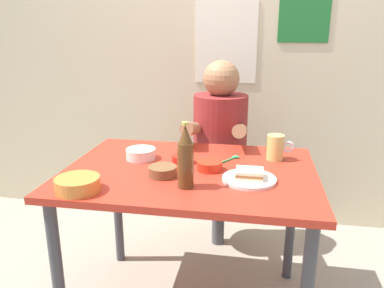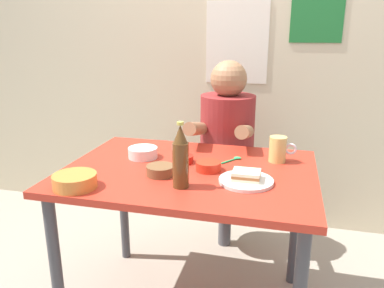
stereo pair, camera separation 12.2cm
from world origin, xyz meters
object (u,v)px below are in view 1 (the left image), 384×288
dining_table (190,188)px  condiment_bowl_brown (163,171)px  sandwich (249,174)px  plate_orange (249,179)px  stool (219,193)px  beer_mug (276,147)px  beer_bottle (185,158)px  person_seated (220,129)px

dining_table → condiment_bowl_brown: bearing=-133.7°
sandwich → plate_orange: bearing=0.0°
sandwich → condiment_bowl_brown: size_ratio=0.92×
condiment_bowl_brown → stool: bearing=77.1°
dining_table → plate_orange: plate_orange is taller
plate_orange → condiment_bowl_brown: (-0.36, -0.01, 0.02)m
beer_mug → condiment_bowl_brown: bearing=-147.9°
beer_mug → beer_bottle: bearing=-132.0°
dining_table → stool: dining_table is taller
plate_orange → beer_bottle: 0.29m
condiment_bowl_brown → plate_orange: bearing=1.1°
stool → beer_bottle: size_ratio=1.72×
stool → sandwich: 0.86m
plate_orange → beer_bottle: beer_bottle is taller
plate_orange → beer_mug: bearing=68.6°
beer_bottle → person_seated: bearing=86.5°
person_seated → dining_table: bearing=-96.4°
plate_orange → beer_mug: size_ratio=1.75×
sandwich → condiment_bowl_brown: 0.36m
sandwich → condiment_bowl_brown: bearing=-178.9°
plate_orange → beer_mug: 0.32m
stool → beer_bottle: (-0.05, -0.83, 0.51)m
stool → condiment_bowl_brown: condiment_bowl_brown is taller
beer_mug → plate_orange: bearing=-111.4°
plate_orange → condiment_bowl_brown: size_ratio=1.83×
beer_mug → condiment_bowl_brown: beer_mug is taller
plate_orange → beer_bottle: bearing=-156.4°
sandwich → beer_mug: size_ratio=0.87×
person_seated → beer_bottle: size_ratio=2.75×
sandwich → beer_mug: 0.31m
stool → person_seated: 0.42m
dining_table → sandwich: bearing=-20.3°
condiment_bowl_brown → dining_table: bearing=46.3°
person_seated → stool: bearing=90.0°
stool → condiment_bowl_brown: bearing=-102.9°
person_seated → beer_bottle: person_seated is taller
person_seated → beer_mug: person_seated is taller
dining_table → beer_bottle: 0.29m
stool → beer_bottle: beer_bottle is taller
person_seated → sandwich: person_seated is taller
dining_table → condiment_bowl_brown: 0.18m
dining_table → sandwich: sandwich is taller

